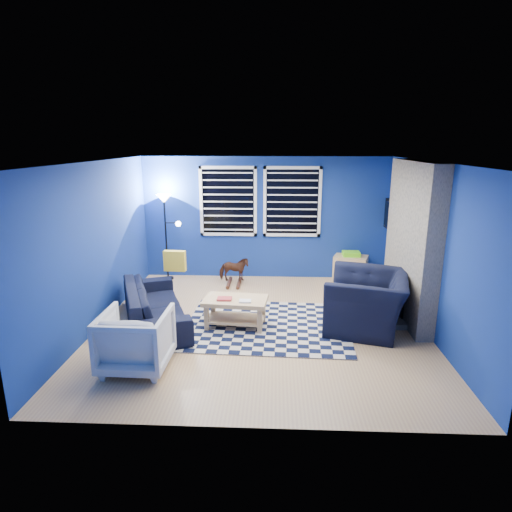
{
  "coord_description": "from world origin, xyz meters",
  "views": [
    {
      "loc": [
        0.21,
        -6.19,
        2.77
      ],
      "look_at": [
        -0.08,
        0.3,
        1.04
      ],
      "focal_mm": 30.0,
      "sensor_mm": 36.0,
      "label": 1
    }
  ],
  "objects": [
    {
      "name": "floor",
      "position": [
        0.0,
        0.0,
        0.0
      ],
      "size": [
        5.0,
        5.0,
        0.0
      ],
      "primitive_type": "plane",
      "color": "tan",
      "rests_on": "ground"
    },
    {
      "name": "ceiling",
      "position": [
        0.0,
        0.0,
        2.5
      ],
      "size": [
        5.0,
        5.0,
        0.0
      ],
      "primitive_type": "plane",
      "rotation": [
        3.14,
        0.0,
        0.0
      ],
      "color": "white",
      "rests_on": "wall_back"
    },
    {
      "name": "wall_back",
      "position": [
        0.0,
        2.5,
        1.25
      ],
      "size": [
        5.0,
        0.0,
        5.0
      ],
      "primitive_type": "plane",
      "rotation": [
        1.57,
        0.0,
        0.0
      ],
      "color": "navy",
      "rests_on": "floor"
    },
    {
      "name": "wall_left",
      "position": [
        -2.5,
        0.0,
        1.25
      ],
      "size": [
        0.0,
        5.0,
        5.0
      ],
      "primitive_type": "plane",
      "rotation": [
        1.57,
        0.0,
        1.57
      ],
      "color": "navy",
      "rests_on": "floor"
    },
    {
      "name": "wall_right",
      "position": [
        2.5,
        0.0,
        1.25
      ],
      "size": [
        0.0,
        5.0,
        5.0
      ],
      "primitive_type": "plane",
      "rotation": [
        1.57,
        0.0,
        -1.57
      ],
      "color": "navy",
      "rests_on": "floor"
    },
    {
      "name": "fireplace",
      "position": [
        2.36,
        0.5,
        1.2
      ],
      "size": [
        0.65,
        2.0,
        2.5
      ],
      "color": "gray",
      "rests_on": "floor"
    },
    {
      "name": "window_left",
      "position": [
        -0.75,
        2.46,
        1.6
      ],
      "size": [
        1.17,
        0.06,
        1.42
      ],
      "color": "black",
      "rests_on": "wall_back"
    },
    {
      "name": "window_right",
      "position": [
        0.55,
        2.46,
        1.6
      ],
      "size": [
        1.17,
        0.06,
        1.42
      ],
      "color": "black",
      "rests_on": "wall_back"
    },
    {
      "name": "tv",
      "position": [
        2.45,
        2.0,
        1.4
      ],
      "size": [
        0.07,
        1.0,
        0.58
      ],
      "color": "black",
      "rests_on": "wall_right"
    },
    {
      "name": "rug",
      "position": [
        0.1,
        -0.03,
        0.01
      ],
      "size": [
        2.58,
        2.1,
        0.02
      ],
      "primitive_type": "cube",
      "rotation": [
        0.0,
        0.0,
        -0.04
      ],
      "color": "black",
      "rests_on": "floor"
    },
    {
      "name": "sofa",
      "position": [
        -1.66,
        -0.01,
        0.31
      ],
      "size": [
        2.27,
        1.55,
        0.62
      ],
      "primitive_type": "imported",
      "rotation": [
        0.0,
        0.0,
        1.95
      ],
      "color": "black",
      "rests_on": "floor"
    },
    {
      "name": "armchair_big",
      "position": [
        1.62,
        -0.01,
        0.43
      ],
      "size": [
        1.56,
        1.44,
        0.85
      ],
      "primitive_type": "imported",
      "rotation": [
        0.0,
        0.0,
        -1.83
      ],
      "color": "black",
      "rests_on": "floor"
    },
    {
      "name": "armchair_bent",
      "position": [
        -1.51,
        -1.37,
        0.38
      ],
      "size": [
        0.83,
        0.86,
        0.76
      ],
      "primitive_type": "imported",
      "rotation": [
        0.0,
        0.0,
        3.12
      ],
      "color": "gray",
      "rests_on": "floor"
    },
    {
      "name": "rocking_horse",
      "position": [
        -0.6,
        1.93,
        0.32
      ],
      "size": [
        0.29,
        0.6,
        0.5
      ],
      "primitive_type": "imported",
      "rotation": [
        0.0,
        0.0,
        1.61
      ],
      "color": "#432715",
      "rests_on": "floor"
    },
    {
      "name": "coffee_table",
      "position": [
        -0.39,
        -0.07,
        0.33
      ],
      "size": [
        1.01,
        0.64,
        0.48
      ],
      "rotation": [
        0.0,
        0.0,
        -0.1
      ],
      "color": "tan",
      "rests_on": "rug"
    },
    {
      "name": "cabinet",
      "position": [
        1.76,
        2.25,
        0.28
      ],
      "size": [
        0.75,
        0.62,
        0.63
      ],
      "rotation": [
        0.0,
        0.0,
        -0.32
      ],
      "color": "tan",
      "rests_on": "floor"
    },
    {
      "name": "floor_lamp",
      "position": [
        -2.0,
        2.25,
        1.44
      ],
      "size": [
        0.48,
        0.3,
        1.76
      ],
      "color": "black",
      "rests_on": "floor"
    },
    {
      "name": "throw_pillow",
      "position": [
        -1.51,
        0.82,
        0.79
      ],
      "size": [
        0.38,
        0.14,
        0.36
      ],
      "primitive_type": "cube",
      "rotation": [
        0.0,
        0.0,
        -0.08
      ],
      "color": "gold",
      "rests_on": "sofa"
    }
  ]
}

